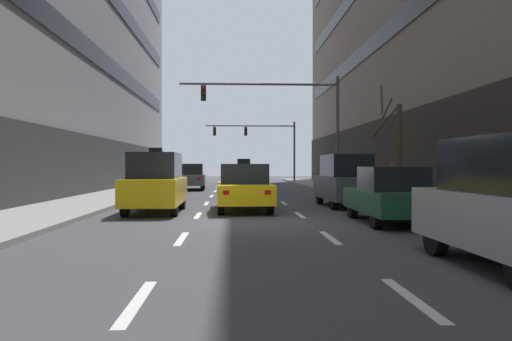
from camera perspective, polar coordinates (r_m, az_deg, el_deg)
The scene contains 30 objects.
ground_plane at distance 13.92m, azimuth -0.55°, elevation -6.10°, with size 120.00×120.00×0.00m, color #424247.
sidewalk_left at distance 15.19m, azimuth -26.58°, elevation -5.33°, with size 3.35×80.00×0.14m, color gray.
sidewalk_right at distance 15.64m, azimuth 24.69°, elevation -5.16°, with size 3.35×80.00×0.14m, color gray.
lane_stripe_l1_s2 at distance 6.14m, azimuth -13.74°, elevation -14.69°, with size 0.16×2.00×0.01m, color silver.
lane_stripe_l1_s3 at distance 10.99m, azimuth -8.70°, elevation -7.88°, with size 0.16×2.00×0.01m, color silver.
lane_stripe_l1_s4 at distance 15.94m, azimuth -6.81°, elevation -5.24°, with size 0.16×2.00×0.01m, color silver.
lane_stripe_l1_s5 at distance 20.91m, azimuth -5.82°, elevation -3.85°, with size 0.16×2.00×0.01m, color silver.
lane_stripe_l1_s6 at distance 25.89m, azimuth -5.22°, elevation -3.00°, with size 0.16×2.00×0.01m, color silver.
lane_stripe_l1_s7 at distance 30.88m, azimuth -4.81°, elevation -2.42°, with size 0.16×2.00×0.01m, color silver.
lane_stripe_l1_s8 at distance 35.87m, azimuth -4.51°, elevation -2.00°, with size 0.16×2.00×0.01m, color silver.
lane_stripe_l1_s9 at distance 40.86m, azimuth -4.29°, elevation -1.68°, with size 0.16×2.00×0.01m, color silver.
lane_stripe_l1_s10 at distance 45.86m, azimuth -4.12°, elevation -1.43°, with size 0.16×2.00×0.01m, color silver.
lane_stripe_l2_s2 at distance 6.41m, azimuth 17.76°, elevation -14.04°, with size 0.16×2.00×0.01m, color silver.
lane_stripe_l2_s3 at distance 11.15m, azimuth 8.66°, elevation -7.76°, with size 0.16×2.00×0.01m, color silver.
lane_stripe_l2_s4 at distance 16.04m, azimuth 5.13°, elevation -5.20°, with size 0.16×2.00×0.01m, color silver.
lane_stripe_l2_s5 at distance 20.99m, azimuth 3.27°, elevation -3.83°, with size 0.16×2.00×0.01m, color silver.
lane_stripe_l2_s6 at distance 25.96m, azimuth 2.12°, elevation -2.98°, with size 0.16×2.00×0.01m, color silver.
lane_stripe_l2_s7 at distance 30.93m, azimuth 1.34°, elevation -2.41°, with size 0.16×2.00×0.01m, color silver.
lane_stripe_l2_s8 at distance 35.92m, azimuth 0.78°, elevation -1.99°, with size 0.16×2.00×0.01m, color silver.
lane_stripe_l2_s9 at distance 40.90m, azimuth 0.36°, elevation -1.68°, with size 0.16×2.00×0.01m, color silver.
lane_stripe_l2_s10 at distance 45.89m, azimuth 0.02°, elevation -1.43°, with size 0.16×2.00×0.01m, color silver.
taxi_driving_0 at distance 17.04m, azimuth -11.66°, elevation -1.43°, with size 1.81×4.26×2.23m.
taxi_driving_1 at distance 17.41m, azimuth -1.47°, elevation -2.02°, with size 2.00×4.53×1.86m.
car_driving_2 at distance 32.80m, azimuth -7.70°, elevation -0.76°, with size 2.11×4.69×1.73m.
car_parked_1 at distance 14.23m, azimuth 15.50°, elevation -2.81°, with size 1.83×4.25×1.59m.
car_parked_2 at distance 19.53m, azimuth 10.45°, elevation -1.18°, with size 1.88×4.28×2.05m.
traffic_signal_0 at distance 27.56m, azimuth 4.02°, elevation 6.90°, with size 8.96×0.35×6.51m.
traffic_signal_1 at distance 46.75m, azimuth 0.71°, elevation 3.82°, with size 8.60×0.34×5.69m.
street_tree_0 at distance 20.93m, azimuth 16.21°, elevation 2.53°, with size 1.35×1.60×4.93m.
pedestrian_1 at distance 23.92m, azimuth 15.70°, elevation -0.77°, with size 0.44×0.36×1.60m.
Camera 1 is at (-0.52, -13.81, 1.62)m, focal length 34.17 mm.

